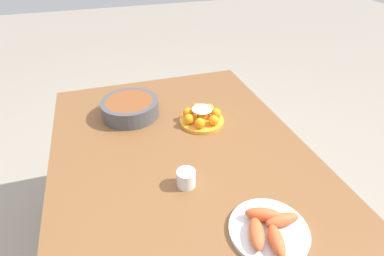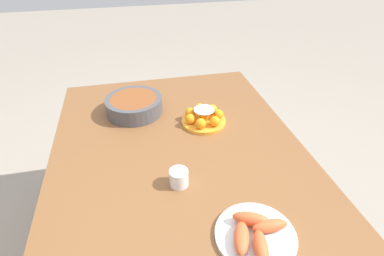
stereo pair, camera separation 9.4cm
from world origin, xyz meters
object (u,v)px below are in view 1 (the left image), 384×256
Objects in this scene: cake_plate at (202,117)px; cup_far at (186,178)px; serving_bowl at (130,107)px; seafood_platter at (269,229)px; dining_table at (181,164)px.

cake_plate is 3.06× the size of cup_far.
cake_plate and serving_bowl have the same top height.
serving_bowl is 1.12× the size of seafood_platter.
cup_far is at bearing 153.34° from cake_plate.
cup_far is at bearing 33.94° from seafood_platter.
cake_plate is at bearing -26.66° from cup_far.
cake_plate is 0.43m from cup_far.
cake_plate is 0.66m from seafood_platter.
dining_table is 0.23m from cup_far.
cake_plate is at bearing -0.48° from seafood_platter.
cup_far is (0.28, 0.19, 0.01)m from seafood_platter.
serving_bowl is at bearing 25.28° from dining_table.
cup_far is (-0.20, 0.04, 0.11)m from dining_table.
cake_plate is (0.18, -0.15, 0.11)m from dining_table.
dining_table is 0.40m from serving_bowl.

